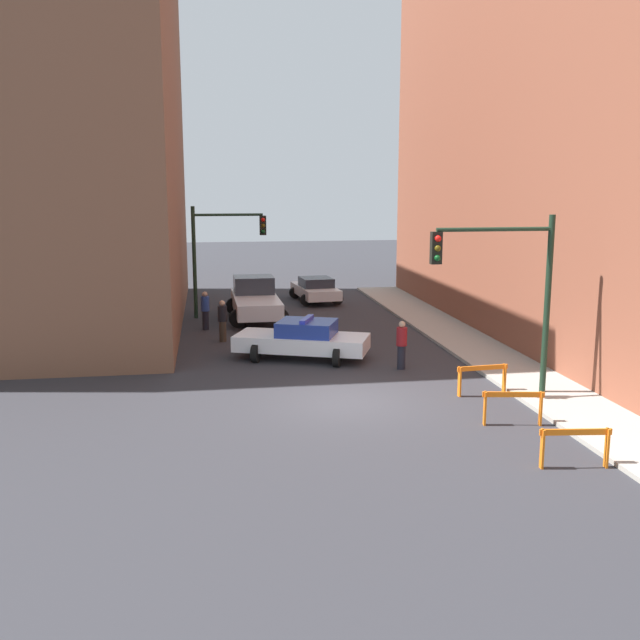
% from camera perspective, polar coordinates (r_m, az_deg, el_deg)
% --- Properties ---
extents(ground_plane, '(120.00, 120.00, 0.00)m').
position_cam_1_polar(ground_plane, '(20.65, 2.00, -6.56)').
color(ground_plane, '#2D2D33').
extents(sidewalk_right, '(2.40, 44.00, 0.12)m').
position_cam_1_polar(sidewalk_right, '(22.61, 17.69, -5.38)').
color(sidewalk_right, '#9E998E').
rests_on(sidewalk_right, ground_plane).
extents(building_corner_left, '(14.00, 20.00, 16.80)m').
position_cam_1_polar(building_corner_left, '(34.42, -23.47, 13.63)').
color(building_corner_left, brown).
rests_on(building_corner_left, ground_plane).
extents(building_right, '(12.00, 28.00, 19.10)m').
position_cam_1_polar(building_right, '(32.49, 23.99, 15.87)').
color(building_right, brown).
rests_on(building_right, ground_plane).
extents(traffic_light_near, '(3.64, 0.35, 5.20)m').
position_cam_1_polar(traffic_light_near, '(21.04, 14.99, 3.25)').
color(traffic_light_near, black).
rests_on(traffic_light_near, sidewalk_right).
extents(traffic_light_far, '(3.44, 0.35, 5.20)m').
position_cam_1_polar(traffic_light_far, '(33.51, -8.17, 5.93)').
color(traffic_light_far, black).
rests_on(traffic_light_far, ground_plane).
extents(police_car, '(5.05, 3.44, 1.52)m').
position_cam_1_polar(police_car, '(25.46, -1.37, -1.55)').
color(police_car, white).
rests_on(police_car, ground_plane).
extents(white_truck, '(2.69, 5.43, 1.90)m').
position_cam_1_polar(white_truck, '(33.25, -5.20, 1.63)').
color(white_truck, silver).
rests_on(white_truck, ground_plane).
extents(parked_car_near, '(2.54, 4.45, 1.31)m').
position_cam_1_polar(parked_car_near, '(38.13, -0.36, 2.49)').
color(parked_car_near, silver).
rests_on(parked_car_near, ground_plane).
extents(pedestrian_crossing, '(0.50, 0.50, 1.66)m').
position_cam_1_polar(pedestrian_crossing, '(28.56, -7.80, -0.02)').
color(pedestrian_crossing, '#382D23').
rests_on(pedestrian_crossing, ground_plane).
extents(pedestrian_corner, '(0.40, 0.40, 1.66)m').
position_cam_1_polar(pedestrian_corner, '(31.03, -9.16, 0.80)').
color(pedestrian_corner, black).
rests_on(pedestrian_corner, ground_plane).
extents(pedestrian_sidewalk, '(0.43, 0.43, 1.66)m').
position_cam_1_polar(pedestrian_sidewalk, '(24.18, 6.54, -1.94)').
color(pedestrian_sidewalk, black).
rests_on(pedestrian_sidewalk, ground_plane).
extents(barrier_front, '(1.59, 0.34, 0.90)m').
position_cam_1_polar(barrier_front, '(16.78, 19.74, -9.12)').
color(barrier_front, orange).
rests_on(barrier_front, ground_plane).
extents(barrier_mid, '(1.58, 0.42, 0.90)m').
position_cam_1_polar(barrier_mid, '(19.18, 15.19, -6.38)').
color(barrier_mid, orange).
rests_on(barrier_mid, ground_plane).
extents(barrier_back, '(1.60, 0.28, 0.90)m').
position_cam_1_polar(barrier_back, '(21.68, 12.86, -4.29)').
color(barrier_back, orange).
rests_on(barrier_back, ground_plane).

